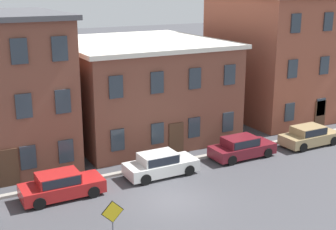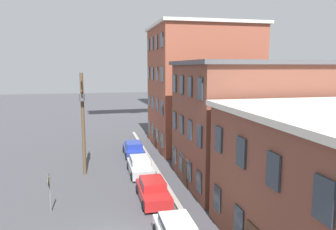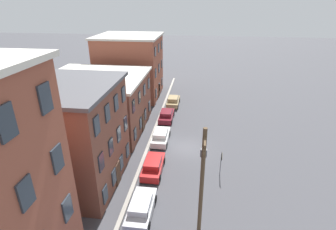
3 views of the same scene
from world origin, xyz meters
The scene contains 12 objects.
ground_plane centered at (0.00, 0.00, 0.00)m, with size 200.00×200.00×0.00m, color #424247.
kerb_strip centered at (0.00, 4.50, 0.08)m, with size 56.00×0.36×0.16m, color #9E998E.
apartment_midblock centered at (-7.18, 10.90, 4.74)m, with size 9.37×10.33×9.45m.
apartment_far centered at (3.66, 11.89, 3.55)m, with size 11.73×12.29×7.08m.
apartment_annex centered at (16.87, 10.91, 5.19)m, with size 10.27×10.33×10.34m.
car_silver centered at (-10.75, 3.01, 0.75)m, with size 4.40×1.92×1.43m.
car_red centered at (-5.03, 3.08, 0.75)m, with size 4.40×1.92×1.43m.
car_white centered at (1.05, 3.25, 0.75)m, with size 4.40×1.92×1.43m.
car_maroon centered at (7.19, 3.38, 0.75)m, with size 4.40×1.92×1.43m.
car_tan centered at (12.91, 3.06, 0.75)m, with size 4.40×1.92×1.43m.
caution_sign centered at (-4.65, -3.48, 1.70)m, with size 1.01×0.08×2.54m.
utility_pole centered at (-11.68, -1.57, 4.80)m, with size 2.40×0.44×8.52m.
Camera 3 is at (-26.19, -1.11, 15.76)m, focal length 28.00 mm.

